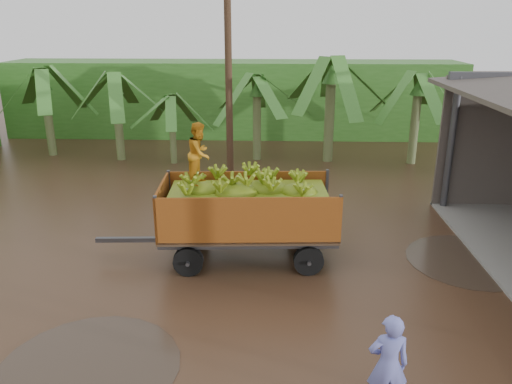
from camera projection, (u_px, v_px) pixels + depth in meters
ground at (269, 303)px, 10.23m from camera, size 100.00×100.00×0.00m
hedge_north at (234, 98)px, 24.83m from camera, size 22.00×3.00×3.60m
banana_trailer at (247, 210)px, 11.78m from camera, size 5.76×2.21×3.34m
man_blue at (388, 365)px, 7.15m from camera, size 0.60×0.40×1.64m
utility_pole at (228, 60)px, 16.68m from camera, size 1.20×0.24×8.33m
banana_plants at (122, 138)px, 16.39m from camera, size 24.23×20.71×4.28m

